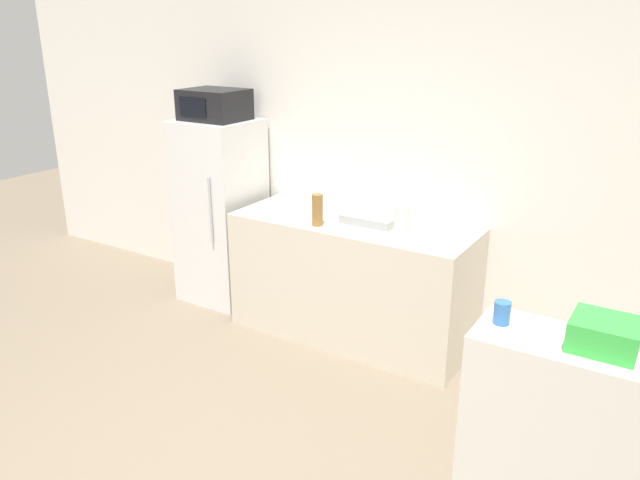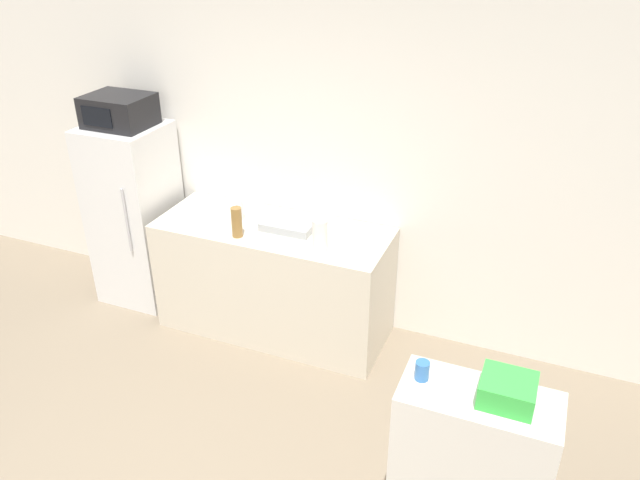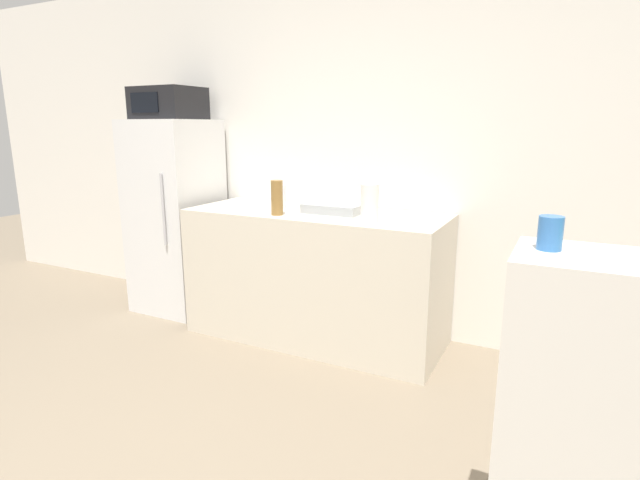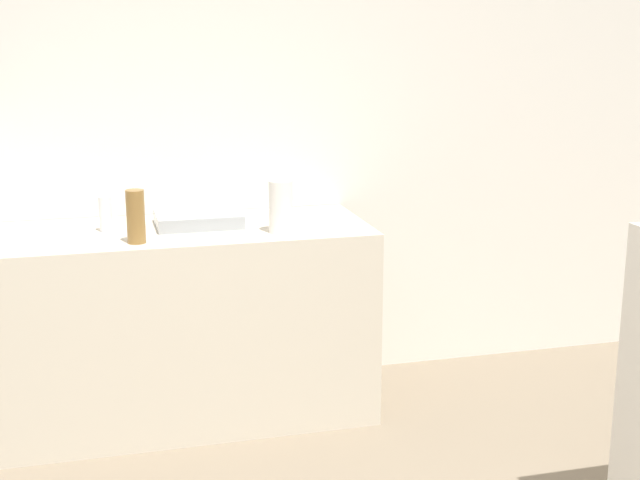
# 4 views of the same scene
# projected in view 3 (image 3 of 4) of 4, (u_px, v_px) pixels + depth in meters

# --- Properties ---
(wall_back) EXTENTS (8.00, 0.06, 2.60)m
(wall_back) POSITION_uv_depth(u_px,v_px,m) (360.00, 151.00, 3.56)
(wall_back) COLOR white
(wall_back) RESTS_ON ground_plane
(refrigerator) EXTENTS (0.60, 0.60, 1.52)m
(refrigerator) POSITION_uv_depth(u_px,v_px,m) (176.00, 217.00, 4.02)
(refrigerator) COLOR silver
(refrigerator) RESTS_ON ground_plane
(microwave) EXTENTS (0.48, 0.40, 0.24)m
(microwave) POSITION_uv_depth(u_px,v_px,m) (168.00, 103.00, 3.82)
(microwave) COLOR black
(microwave) RESTS_ON refrigerator
(counter) EXTENTS (1.78, 0.69, 0.91)m
(counter) POSITION_uv_depth(u_px,v_px,m) (316.00, 276.00, 3.49)
(counter) COLOR beige
(counter) RESTS_ON ground_plane
(sink_basin) EXTENTS (0.39, 0.30, 0.06)m
(sink_basin) POSITION_uv_depth(u_px,v_px,m) (336.00, 208.00, 3.37)
(sink_basin) COLOR #9EA3A8
(sink_basin) RESTS_ON counter
(bottle_tall) EXTENTS (0.08, 0.08, 0.23)m
(bottle_tall) POSITION_uv_depth(u_px,v_px,m) (277.00, 198.00, 3.25)
(bottle_tall) COLOR olive
(bottle_tall) RESTS_ON counter
(bottle_short) EXTENTS (0.06, 0.06, 0.16)m
(bottle_short) POSITION_uv_depth(u_px,v_px,m) (282.00, 197.00, 3.53)
(bottle_short) COLOR silver
(bottle_short) RESTS_ON counter
(shelf_cabinet) EXTENTS (0.70, 0.33, 1.15)m
(shelf_cabinet) POSITION_uv_depth(u_px,v_px,m) (634.00, 466.00, 1.35)
(shelf_cabinet) COLOR silver
(shelf_cabinet) RESTS_ON ground_plane
(jar) EXTENTS (0.07, 0.07, 0.09)m
(jar) POSITION_uv_depth(u_px,v_px,m) (550.00, 233.00, 1.35)
(jar) COLOR #336BB2
(jar) RESTS_ON shelf_cabinet
(paper_towel_roll) EXTENTS (0.11, 0.11, 0.23)m
(paper_towel_roll) POSITION_uv_depth(u_px,v_px,m) (370.00, 203.00, 3.00)
(paper_towel_roll) COLOR white
(paper_towel_roll) RESTS_ON counter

